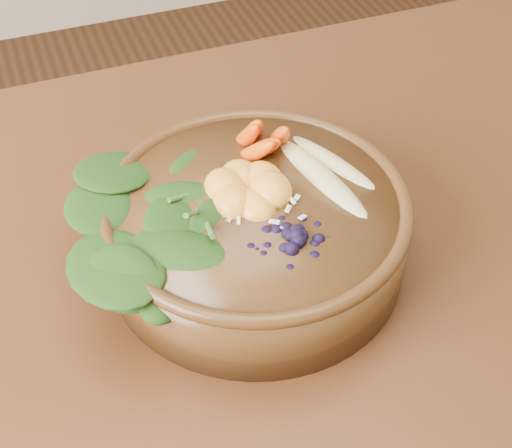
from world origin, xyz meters
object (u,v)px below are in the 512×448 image
at_px(stoneware_bowl, 256,231).
at_px(blueberry_pile, 296,223).
at_px(kale_heap, 181,164).
at_px(mandarin_cluster, 248,177).
at_px(carrot_cluster, 259,107).
at_px(banana_halves, 328,158).
at_px(dining_table, 194,373).

relative_size(stoneware_bowl, blueberry_pile, 2.16).
relative_size(kale_heap, mandarin_cluster, 2.07).
distance_m(carrot_cluster, mandarin_cluster, 0.08).
xyz_separation_m(mandarin_cluster, blueberry_pile, (0.02, -0.08, 0.00)).
height_order(carrot_cluster, mandarin_cluster, carrot_cluster).
bearing_deg(carrot_cluster, kale_heap, -169.49).
xyz_separation_m(banana_halves, blueberry_pile, (-0.07, -0.08, 0.01)).
distance_m(dining_table, mandarin_cluster, 0.21).
bearing_deg(mandarin_cluster, kale_heap, 149.03).
height_order(dining_table, kale_heap, kale_heap).
bearing_deg(stoneware_bowl, dining_table, -151.92).
bearing_deg(kale_heap, dining_table, -106.99).
bearing_deg(banana_halves, kale_heap, 156.45).
relative_size(kale_heap, blueberry_pile, 1.42).
bearing_deg(stoneware_bowl, mandarin_cluster, 94.47).
xyz_separation_m(stoneware_bowl, banana_halves, (0.08, 0.02, 0.05)).
distance_m(banana_halves, blueberry_pile, 0.10).
relative_size(stoneware_bowl, banana_halves, 1.73).
bearing_deg(stoneware_bowl, kale_heap, 137.68).
bearing_deg(kale_heap, blueberry_pile, -57.39).
height_order(carrot_cluster, banana_halves, carrot_cluster).
distance_m(banana_halves, mandarin_cluster, 0.08).
distance_m(carrot_cluster, blueberry_pile, 0.15).
height_order(stoneware_bowl, kale_heap, kale_heap).
bearing_deg(dining_table, stoneware_bowl, 28.08).
xyz_separation_m(kale_heap, carrot_cluster, (0.09, 0.04, 0.02)).
distance_m(stoneware_bowl, blueberry_pile, 0.08).
bearing_deg(mandarin_cluster, stoneware_bowl, -85.53).
distance_m(stoneware_bowl, kale_heap, 0.10).
bearing_deg(mandarin_cluster, carrot_cluster, 61.01).
height_order(dining_table, stoneware_bowl, stoneware_bowl).
bearing_deg(blueberry_pile, stoneware_bowl, 103.67).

